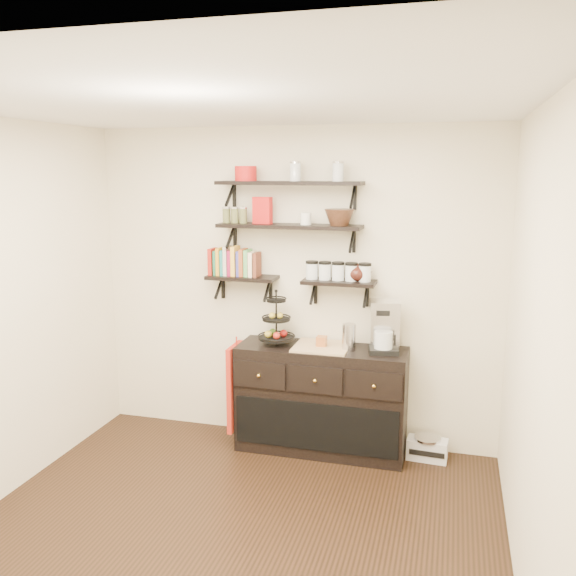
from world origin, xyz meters
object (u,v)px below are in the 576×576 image
(sideboard, at_px, (321,399))
(fruit_stand, at_px, (277,326))
(coffee_maker, at_px, (384,327))
(radio, at_px, (427,448))

(sideboard, height_order, fruit_stand, fruit_stand)
(coffee_maker, bearing_deg, sideboard, 172.16)
(fruit_stand, height_order, radio, fruit_stand)
(sideboard, xyz_separation_m, fruit_stand, (-0.39, 0.00, 0.60))
(fruit_stand, relative_size, radio, 1.34)
(fruit_stand, xyz_separation_m, coffee_maker, (0.89, 0.03, 0.05))
(coffee_maker, relative_size, radio, 1.28)
(fruit_stand, xyz_separation_m, radio, (1.27, 0.05, -0.96))
(coffee_maker, xyz_separation_m, radio, (0.38, 0.03, -1.01))
(sideboard, distance_m, coffee_maker, 0.82)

